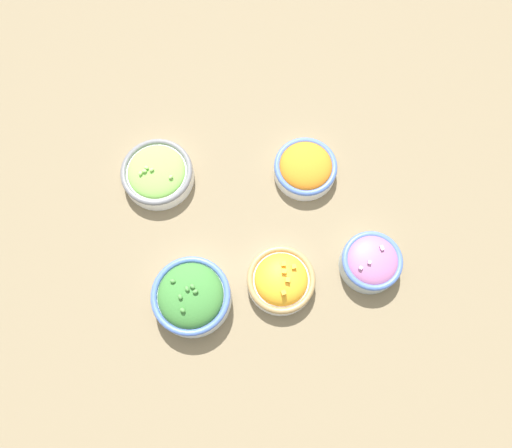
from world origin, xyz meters
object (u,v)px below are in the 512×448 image
Objects in this scene: bowl_red_onion at (371,262)px; bowl_squash at (281,280)px; bowl_broccoli at (191,296)px; bowl_carrots at (305,168)px; bowl_lettuce at (157,173)px.

bowl_squash is at bearing 2.38° from bowl_red_onion.
bowl_red_onion is at bearing -177.62° from bowl_squash.
bowl_broccoli reaches higher than bowl_carrots.
bowl_red_onion is 0.35m from bowl_broccoli.
bowl_squash is at bearing 129.71° from bowl_lettuce.
bowl_red_onion is 0.78× the size of bowl_broccoli.
bowl_squash is 0.90× the size of bowl_lettuce.
bowl_broccoli is at bearing 2.29° from bowl_squash.
bowl_broccoli is 0.35m from bowl_carrots.
bowl_red_onion is 0.23m from bowl_carrots.
bowl_red_onion is 0.89× the size of bowl_squash.
bowl_red_onion reaches higher than bowl_carrots.
bowl_broccoli is at bearing 2.34° from bowl_red_onion.
bowl_broccoli reaches higher than bowl_red_onion.
bowl_red_onion reaches higher than bowl_lettuce.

